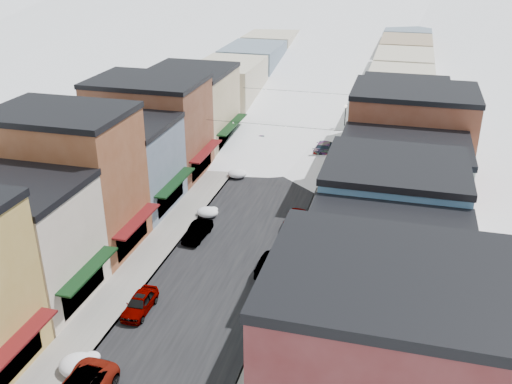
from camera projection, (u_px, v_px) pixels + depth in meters
The scene contains 32 objects.
road at pixel (307, 125), 82.57m from camera, with size 10.00×160.00×0.01m, color black.
sidewalk_left at pixel (263, 121), 84.09m from camera, with size 3.20×160.00×0.15m, color gray.
sidewalk_right at pixel (353, 128), 81.00m from camera, with size 3.20×160.00×0.15m, color gray.
curb_left at pixel (273, 122), 83.73m from camera, with size 0.10×160.00×0.15m, color slate.
curb_right at pixel (342, 127), 81.36m from camera, with size 0.10×160.00×0.15m, color slate.
bldg_l_cream at pixel (18, 242), 41.96m from camera, with size 11.30×8.20×9.50m.
bldg_l_brick_near at pixel (69, 180), 48.48m from camera, with size 12.30×8.20×12.50m.
bldg_l_grayblue at pixel (122, 164), 56.56m from camera, with size 11.30×9.20×9.00m.
bldg_l_brick_far at pixel (150, 127), 64.28m from camera, with size 13.30×9.20×11.00m.
bldg_l_tan at pixel (191, 108), 73.04m from camera, with size 11.30×11.20×10.00m.
bldg_r_brick_near at pixel (383, 384), 26.69m from camera, with size 12.30×9.20×12.50m.
bldg_r_green at pixel (382, 300), 35.33m from camera, with size 11.30×9.20×9.50m.
bldg_r_blue at pixel (390, 227), 43.03m from camera, with size 11.30×9.20×10.50m.
bldg_r_cream at pixel (400, 189), 51.14m from camera, with size 12.30×9.20×9.00m.
bldg_r_brick_far at pixel (409, 144), 58.40m from camera, with size 13.30×9.20×11.50m.
bldg_r_tan at pixel (401, 123), 67.84m from camera, with size 11.30×11.20×9.50m.
distant_blocks at pixel (331, 65), 101.12m from camera, with size 34.00×55.00×8.00m.
overhead_cables at pixel (291, 107), 69.01m from camera, with size 16.40×15.04×0.04m.
car_silver_sedan at pixel (140, 303), 41.84m from camera, with size 1.63×4.06×1.38m, color #AEB0B6.
car_dark_hatch at pixel (198, 231), 51.90m from camera, with size 1.43×4.10×1.35m, color black.
car_silver_wagon at pixel (261, 141), 74.11m from camera, with size 2.13×5.24×1.52m, color gray.
car_green_sedan at pixel (274, 262), 46.86m from camera, with size 1.70×4.88×1.61m, color black.
car_gray_suv at pixel (295, 217), 54.41m from camera, with size 1.68×4.18×1.42m, color gray.
car_black_sedan at pixel (325, 147), 71.53m from camera, with size 2.41×5.92×1.72m, color black.
car_lane_silver at pixel (292, 126), 80.09m from camera, with size 1.65×4.10×1.40m, color #ADB1B6.
car_lane_white at pixel (329, 108), 87.70m from camera, with size 2.69×5.83×1.62m, color white.
trash_can at pixel (280, 277), 45.03m from camera, with size 0.58×0.58×0.99m.
streetlamp_near at pixel (294, 240), 46.16m from camera, with size 0.35×0.35×4.16m.
streetlamp_far at pixel (345, 117), 75.51m from camera, with size 0.39×0.39×4.70m.
snow_pile_near at pixel (80, 365), 36.14m from camera, with size 2.60×2.80×1.10m.
snow_pile_mid at pixel (208, 212), 56.04m from camera, with size 2.14×2.52×0.90m.
snow_pile_far at pixel (237, 174), 64.91m from camera, with size 2.14×2.52×0.91m.
Camera 1 is at (13.20, -18.37, 25.54)m, focal length 40.00 mm.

